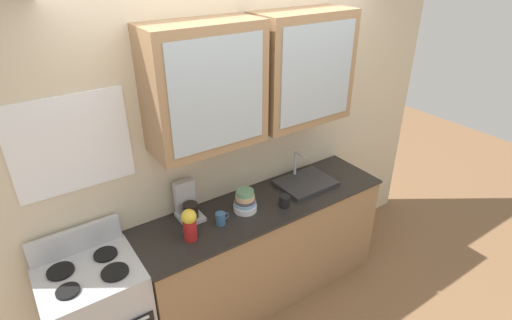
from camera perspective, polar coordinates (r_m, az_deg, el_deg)
name	(u,v)px	position (r m, az deg, el deg)	size (l,w,h in m)	color
ground_plane	(264,290)	(3.83, 1.08, -17.77)	(10.00, 10.00, 0.00)	brown
back_wall_unit	(244,123)	(3.15, -1.65, 5.22)	(4.07, 0.46, 2.73)	beige
counter	(264,249)	(3.51, 1.15, -12.44)	(2.10, 0.59, 0.94)	#93704C
sink_faucet	(305,182)	(3.49, 6.94, -3.09)	(0.47, 0.36, 0.26)	#2D2D30
bowl_stack	(245,202)	(3.11, -1.55, -5.86)	(0.18, 0.18, 0.18)	white
vase	(190,224)	(2.83, -9.31, -8.85)	(0.10, 0.10, 0.24)	#B21E1E
cup_near_sink	(285,201)	(3.19, 4.05, -5.75)	(0.12, 0.08, 0.09)	black
cup_near_bowls	(221,218)	(3.00, -4.96, -8.17)	(0.11, 0.07, 0.09)	#38608C
coffee_maker	(188,205)	(3.07, -9.59, -6.18)	(0.17, 0.20, 0.29)	#B7B7BC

